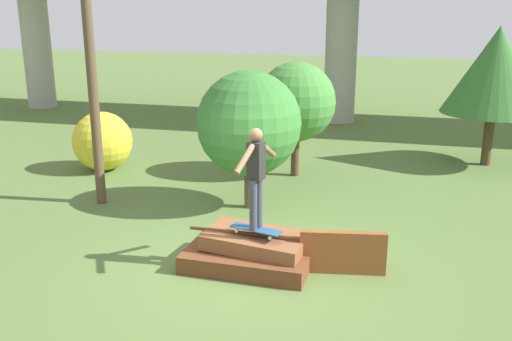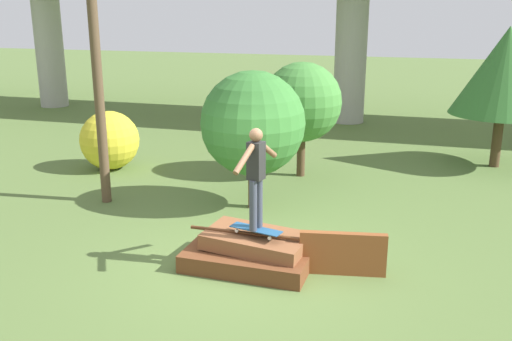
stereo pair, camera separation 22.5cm
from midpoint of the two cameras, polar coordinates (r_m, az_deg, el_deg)
name	(u,v)px [view 2 (the right image)]	position (r m, az deg, el deg)	size (l,w,h in m)	color
ground_plane	(249,265)	(9.23, -0.01, -9.47)	(80.00, 80.00, 0.00)	#567038
scrap_pile	(251,251)	(9.15, 0.23, -8.10)	(2.00, 1.29, 0.58)	brown
scrap_plank_loose	(343,254)	(8.93, 9.39, -8.21)	(1.33, 0.34, 0.68)	brown
skateboard	(256,229)	(8.88, 0.73, -5.92)	(0.87, 0.42, 0.09)	#23517F
skater	(256,172)	(8.58, 0.75, -0.13)	(0.38, 1.20, 1.59)	#383D4C
tree_behind_left	(302,102)	(13.57, 5.11, 6.81)	(1.88, 1.88, 2.75)	#4C3823
tree_behind_right	(505,71)	(15.58, 24.04, 9.05)	(2.55, 2.55, 3.53)	#4C3823
tree_mid_back	(253,124)	(11.29, 0.25, 4.71)	(2.09, 2.09, 2.80)	brown
bush_yellow_flowering	(110,140)	(14.77, -14.00, 2.94)	(1.48, 1.48, 1.48)	gold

